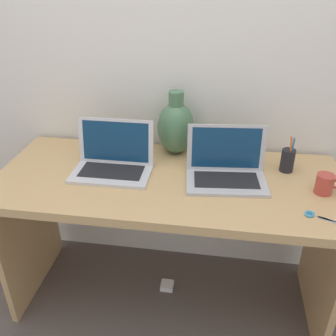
{
  "coord_description": "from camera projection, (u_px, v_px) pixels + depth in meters",
  "views": [
    {
      "loc": [
        0.21,
        -1.41,
        1.6
      ],
      "look_at": [
        0.0,
        0.0,
        0.8
      ],
      "focal_mm": 39.7,
      "sensor_mm": 36.0,
      "label": 1
    }
  ],
  "objects": [
    {
      "name": "ground_plane",
      "position": [
        168.0,
        296.0,
        2.03
      ],
      "size": [
        6.0,
        6.0,
        0.0
      ],
      "primitive_type": "plane",
      "color": "#564C47"
    },
    {
      "name": "back_wall",
      "position": [
        180.0,
        57.0,
        1.76
      ],
      "size": [
        4.4,
        0.04,
        2.4
      ],
      "primitive_type": "cube",
      "color": "silver",
      "rests_on": "ground"
    },
    {
      "name": "desk",
      "position": [
        168.0,
        207.0,
        1.74
      ],
      "size": [
        1.56,
        0.67,
        0.75
      ],
      "color": "tan",
      "rests_on": "ground"
    },
    {
      "name": "laptop_left",
      "position": [
        114.0,
        158.0,
        1.7
      ],
      "size": [
        0.35,
        0.23,
        0.23
      ],
      "color": "silver",
      "rests_on": "desk"
    },
    {
      "name": "laptop_right",
      "position": [
        226.0,
        166.0,
        1.63
      ],
      "size": [
        0.37,
        0.26,
        0.23
      ],
      "color": "#B2B2B7",
      "rests_on": "desk"
    },
    {
      "name": "green_vase",
      "position": [
        177.0,
        127.0,
        1.82
      ],
      "size": [
        0.18,
        0.18,
        0.32
      ],
      "color": "#47704C",
      "rests_on": "desk"
    },
    {
      "name": "coffee_mug",
      "position": [
        325.0,
        184.0,
        1.53
      ],
      "size": [
        0.11,
        0.07,
        0.09
      ],
      "color": "#B23D33",
      "rests_on": "desk"
    },
    {
      "name": "pen_cup",
      "position": [
        288.0,
        160.0,
        1.69
      ],
      "size": [
        0.06,
        0.06,
        0.18
      ],
      "color": "black",
      "rests_on": "desk"
    },
    {
      "name": "scissors",
      "position": [
        317.0,
        216.0,
        1.4
      ],
      "size": [
        0.14,
        0.08,
        0.01
      ],
      "color": "#B7B7BC",
      "rests_on": "desk"
    },
    {
      "name": "power_brick",
      "position": [
        167.0,
        286.0,
        2.07
      ],
      "size": [
        0.07,
        0.07,
        0.03
      ],
      "primitive_type": "cube",
      "color": "white",
      "rests_on": "ground"
    }
  ]
}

